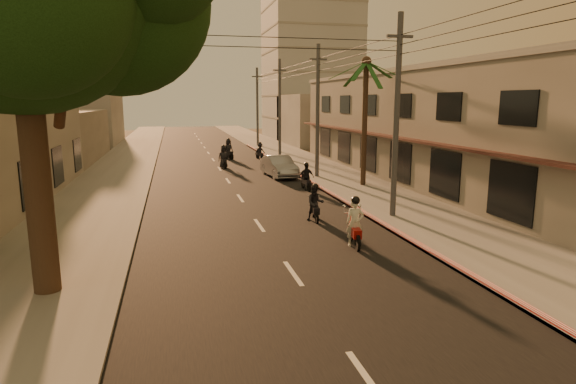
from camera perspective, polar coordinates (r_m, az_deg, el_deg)
name	(u,v)px	position (r m, az deg, el deg)	size (l,w,h in m)	color
ground	(311,299)	(13.36, 2.72, -12.56)	(160.00, 160.00, 0.00)	#383023
road	(228,181)	(32.39, -7.12, 1.31)	(10.00, 140.00, 0.02)	black
sidewalk_right	(335,176)	(34.01, 5.54, 1.88)	(5.00, 140.00, 0.12)	slate
sidewalk_left	(109,185)	(32.45, -20.40, 0.82)	(5.00, 140.00, 0.12)	slate
curb_stripe	(323,190)	(28.58, 4.22, 0.29)	(0.20, 60.00, 0.20)	red
shophouse_row	(435,125)	(34.52, 17.03, 7.59)	(8.80, 34.20, 7.30)	gray
distant_tower	(311,38)	(71.04, 2.71, 17.81)	(12.10, 12.10, 28.00)	#B7B5B2
palm_tree	(366,69)	(30.09, 9.26, 14.19)	(5.00, 5.00, 8.20)	black
utility_poles	(318,82)	(33.23, 3.57, 12.91)	(1.20, 48.26, 9.00)	#38383A
filler_right	(319,120)	(59.43, 3.71, 8.55)	(8.00, 14.00, 6.00)	#A9A398
filler_left_near	(49,137)	(47.07, -26.48, 5.89)	(8.00, 14.00, 4.40)	#A9A398
filler_left_far	(84,115)	(64.66, -23.05, 8.34)	(8.00, 14.00, 7.00)	#A9A398
scooter_red	(355,224)	(17.84, 7.92, -3.79)	(0.86, 1.91, 1.89)	black
scooter_mid_a	(315,204)	(21.46, 3.25, -1.40)	(0.95, 1.72, 1.69)	black
scooter_mid_b	(306,178)	(28.77, 2.17, 1.70)	(0.96, 1.72, 1.69)	black
scooter_far_a	(224,158)	(38.58, -7.65, 4.05)	(0.95, 1.89, 1.86)	black
scooter_far_b	(260,151)	(43.95, -3.33, 4.82)	(1.24, 1.61, 1.61)	black
parked_car	(279,166)	(33.84, -1.06, 3.06)	(1.97, 4.65, 1.49)	gray
scooter_far_c	(228,150)	(44.49, -7.08, 5.01)	(1.27, 1.87, 1.93)	black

